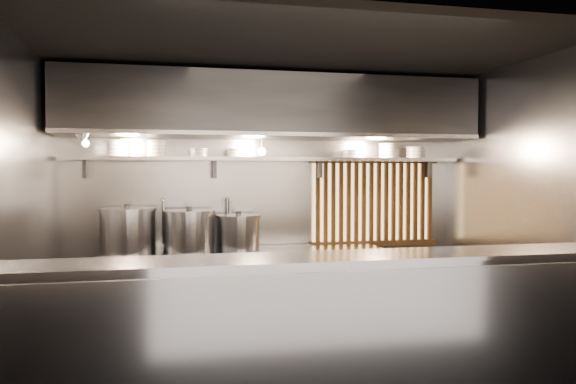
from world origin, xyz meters
name	(u,v)px	position (x,y,z in m)	size (l,w,h in m)	color
floor	(296,366)	(0.00, 0.00, 0.00)	(4.50, 4.50, 0.00)	black
ceiling	(296,51)	(0.00, 0.00, 2.80)	(4.50, 4.50, 0.00)	black
wall_back	(266,201)	(0.00, 1.50, 1.40)	(4.50, 4.50, 0.00)	gray
wall_left	(22,214)	(-2.25, 0.00, 1.40)	(3.00, 3.00, 0.00)	gray
wall_right	(521,207)	(2.25, 0.00, 1.40)	(3.00, 3.00, 0.00)	gray
serving_counter	(326,333)	(0.00, -0.96, 0.57)	(4.50, 0.56, 1.13)	#A0A0A6
cooking_bench	(245,291)	(-0.30, 1.13, 0.45)	(3.00, 0.70, 0.90)	#A0A0A6
bowl_shelf	(269,159)	(0.00, 1.32, 1.88)	(4.40, 0.34, 0.04)	#A0A0A6
exhaust_hood	(273,108)	(0.00, 1.10, 2.42)	(4.40, 0.81, 0.65)	#2D2D30
wood_screen	(374,202)	(1.30, 1.45, 1.38)	(1.56, 0.09, 1.04)	#FFC472
faucet_left	(164,212)	(-1.15, 1.37, 1.31)	(0.04, 0.30, 0.50)	silver
faucet_right	(228,211)	(-0.45, 1.37, 1.31)	(0.04, 0.30, 0.50)	silver
heat_lamp	(83,137)	(-1.90, 0.85, 2.07)	(0.25, 0.35, 0.20)	#A0A0A6
pendant_bulb	(262,151)	(-0.10, 1.20, 1.96)	(0.09, 0.09, 0.19)	#2D2D30
stock_pot_left	(189,231)	(-0.89, 1.12, 1.12)	(0.73, 0.73, 0.48)	#A0A0A6
stock_pot_mid	(127,230)	(-1.52, 1.17, 1.13)	(0.77, 0.77, 0.51)	#A0A0A6
stock_pot_right	(238,232)	(-0.36, 1.17, 1.09)	(0.63, 0.63, 0.42)	#A0A0A6
bowl_stack_0	(118,148)	(-1.61, 1.32, 1.98)	(0.24, 0.24, 0.17)	silver
bowl_stack_1	(156,149)	(-1.22, 1.32, 1.98)	(0.21, 0.21, 0.17)	silver
bowl_stack_2	(199,153)	(-0.77, 1.32, 1.95)	(0.20, 0.20, 0.09)	silver
bowl_stack_3	(235,153)	(-0.38, 1.32, 1.95)	(0.20, 0.20, 0.09)	silver
bowl_stack_4	(351,154)	(0.97, 1.32, 1.95)	(0.22, 0.22, 0.09)	silver
bowl_stack_5	(387,151)	(1.40, 1.32, 1.99)	(0.20, 0.20, 0.17)	silver
bowl_stack_6	(415,153)	(1.76, 1.32, 1.97)	(0.23, 0.23, 0.13)	silver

